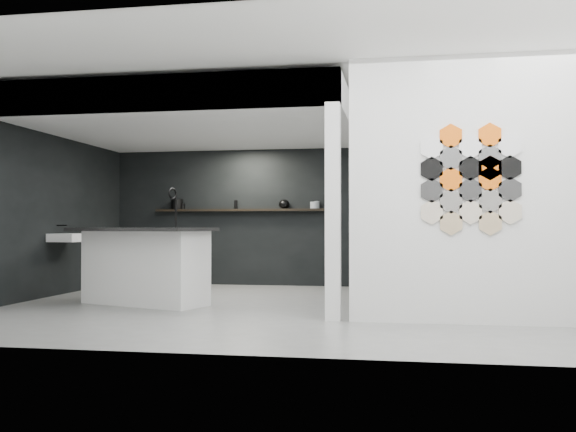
{
  "coord_description": "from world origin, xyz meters",
  "views": [
    {
      "loc": [
        1.53,
        -7.9,
        1.01
      ],
      "look_at": [
        0.1,
        0.3,
        1.15
      ],
      "focal_mm": 40.0,
      "sensor_mm": 36.0,
      "label": 1
    }
  ],
  "objects_px": {
    "kitchen_island": "(145,265)",
    "glass_bowl": "(315,205)",
    "glass_vase": "(317,205)",
    "stockpot": "(177,204)",
    "bottle_dark": "(236,205)",
    "kettle": "(284,204)",
    "wall_basin": "(69,238)",
    "utensil_cup": "(183,206)",
    "partition_panel": "(467,189)"
  },
  "relations": [
    {
      "from": "partition_panel",
      "to": "glass_vase",
      "type": "xyz_separation_m",
      "value": [
        -2.08,
        3.87,
        -0.02
      ]
    },
    {
      "from": "glass_vase",
      "to": "bottle_dark",
      "type": "relative_size",
      "value": 0.84
    },
    {
      "from": "glass_vase",
      "to": "utensil_cup",
      "type": "bearing_deg",
      "value": 180.0
    },
    {
      "from": "wall_basin",
      "to": "glass_bowl",
      "type": "xyz_separation_m",
      "value": [
        3.35,
        2.07,
        0.53
      ]
    },
    {
      "from": "kitchen_island",
      "to": "glass_bowl",
      "type": "relative_size",
      "value": 13.01
    },
    {
      "from": "kitchen_island",
      "to": "glass_vase",
      "type": "relative_size",
      "value": 16.57
    },
    {
      "from": "stockpot",
      "to": "glass_bowl",
      "type": "height_order",
      "value": "stockpot"
    },
    {
      "from": "glass_bowl",
      "to": "glass_vase",
      "type": "bearing_deg",
      "value": 0.0
    },
    {
      "from": "kitchen_island",
      "to": "stockpot",
      "type": "xyz_separation_m",
      "value": [
        -0.6,
        2.88,
        0.89
      ]
    },
    {
      "from": "stockpot",
      "to": "partition_panel",
      "type": "bearing_deg",
      "value": -40.32
    },
    {
      "from": "kitchen_island",
      "to": "glass_bowl",
      "type": "bearing_deg",
      "value": 76.69
    },
    {
      "from": "glass_bowl",
      "to": "stockpot",
      "type": "bearing_deg",
      "value": 180.0
    },
    {
      "from": "glass_bowl",
      "to": "utensil_cup",
      "type": "height_order",
      "value": "glass_bowl"
    },
    {
      "from": "wall_basin",
      "to": "kettle",
      "type": "bearing_deg",
      "value": 36.16
    },
    {
      "from": "partition_panel",
      "to": "wall_basin",
      "type": "height_order",
      "value": "partition_panel"
    },
    {
      "from": "wall_basin",
      "to": "kitchen_island",
      "type": "distance_m",
      "value": 1.75
    },
    {
      "from": "kitchen_island",
      "to": "kettle",
      "type": "xyz_separation_m",
      "value": [
        1.32,
        2.88,
        0.88
      ]
    },
    {
      "from": "kettle",
      "to": "glass_bowl",
      "type": "relative_size",
      "value": 1.16
    },
    {
      "from": "kitchen_island",
      "to": "bottle_dark",
      "type": "height_order",
      "value": "kitchen_island"
    },
    {
      "from": "partition_panel",
      "to": "stockpot",
      "type": "bearing_deg",
      "value": 139.68
    },
    {
      "from": "wall_basin",
      "to": "glass_bowl",
      "type": "relative_size",
      "value": 3.79
    },
    {
      "from": "wall_basin",
      "to": "glass_vase",
      "type": "bearing_deg",
      "value": 31.35
    },
    {
      "from": "stockpot",
      "to": "glass_bowl",
      "type": "xyz_separation_m",
      "value": [
        2.44,
        0.0,
        -0.03
      ]
    },
    {
      "from": "glass_bowl",
      "to": "glass_vase",
      "type": "relative_size",
      "value": 1.27
    },
    {
      "from": "bottle_dark",
      "to": "wall_basin",
      "type": "bearing_deg",
      "value": -133.75
    },
    {
      "from": "kettle",
      "to": "utensil_cup",
      "type": "xyz_separation_m",
      "value": [
        -1.81,
        0.0,
        -0.03
      ]
    },
    {
      "from": "kettle",
      "to": "utensil_cup",
      "type": "bearing_deg",
      "value": 179.43
    },
    {
      "from": "glass_vase",
      "to": "partition_panel",
      "type": "bearing_deg",
      "value": -61.77
    },
    {
      "from": "partition_panel",
      "to": "kitchen_island",
      "type": "bearing_deg",
      "value": 166.03
    },
    {
      "from": "kettle",
      "to": "stockpot",
      "type": "bearing_deg",
      "value": 179.43
    },
    {
      "from": "wall_basin",
      "to": "kitchen_island",
      "type": "xyz_separation_m",
      "value": [
        1.51,
        -0.81,
        -0.34
      ]
    },
    {
      "from": "stockpot",
      "to": "bottle_dark",
      "type": "bearing_deg",
      "value": 0.0
    },
    {
      "from": "kettle",
      "to": "bottle_dark",
      "type": "height_order",
      "value": "kettle"
    },
    {
      "from": "stockpot",
      "to": "bottle_dark",
      "type": "height_order",
      "value": "stockpot"
    },
    {
      "from": "partition_panel",
      "to": "stockpot",
      "type": "xyz_separation_m",
      "value": [
        -4.56,
        3.87,
        0.01
      ]
    },
    {
      "from": "wall_basin",
      "to": "glass_vase",
      "type": "height_order",
      "value": "glass_vase"
    },
    {
      "from": "wall_basin",
      "to": "kitchen_island",
      "type": "height_order",
      "value": "kitchen_island"
    },
    {
      "from": "partition_panel",
      "to": "glass_vase",
      "type": "height_order",
      "value": "partition_panel"
    },
    {
      "from": "glass_vase",
      "to": "stockpot",
      "type": "bearing_deg",
      "value": 180.0
    },
    {
      "from": "kettle",
      "to": "glass_vase",
      "type": "xyz_separation_m",
      "value": [
        0.56,
        0.0,
        -0.02
      ]
    },
    {
      "from": "glass_bowl",
      "to": "bottle_dark",
      "type": "relative_size",
      "value": 1.07
    },
    {
      "from": "wall_basin",
      "to": "bottle_dark",
      "type": "bearing_deg",
      "value": 46.25
    },
    {
      "from": "partition_panel",
      "to": "wall_basin",
      "type": "distance_m",
      "value": 5.78
    },
    {
      "from": "glass_bowl",
      "to": "utensil_cup",
      "type": "distance_m",
      "value": 2.34
    },
    {
      "from": "glass_vase",
      "to": "bottle_dark",
      "type": "distance_m",
      "value": 1.41
    },
    {
      "from": "kitchen_island",
      "to": "glass_vase",
      "type": "distance_m",
      "value": 3.55
    },
    {
      "from": "partition_panel",
      "to": "glass_bowl",
      "type": "height_order",
      "value": "partition_panel"
    },
    {
      "from": "glass_vase",
      "to": "utensil_cup",
      "type": "height_order",
      "value": "glass_vase"
    },
    {
      "from": "stockpot",
      "to": "glass_bowl",
      "type": "bearing_deg",
      "value": 0.0
    },
    {
      "from": "wall_basin",
      "to": "utensil_cup",
      "type": "height_order",
      "value": "utensil_cup"
    }
  ]
}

